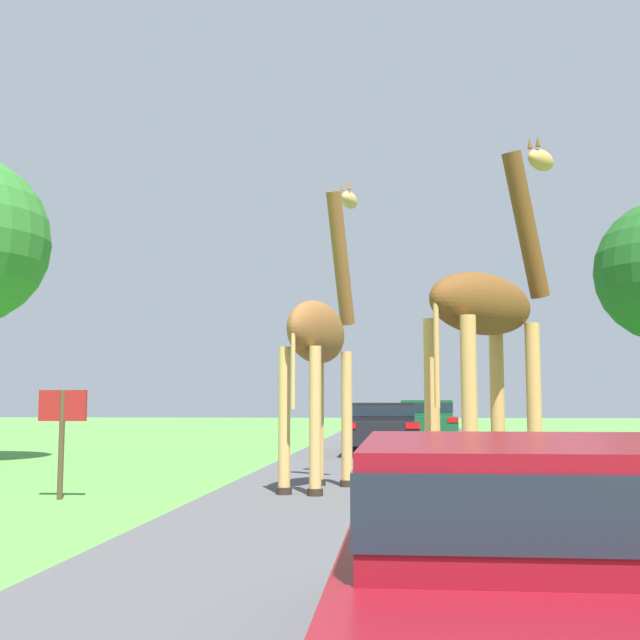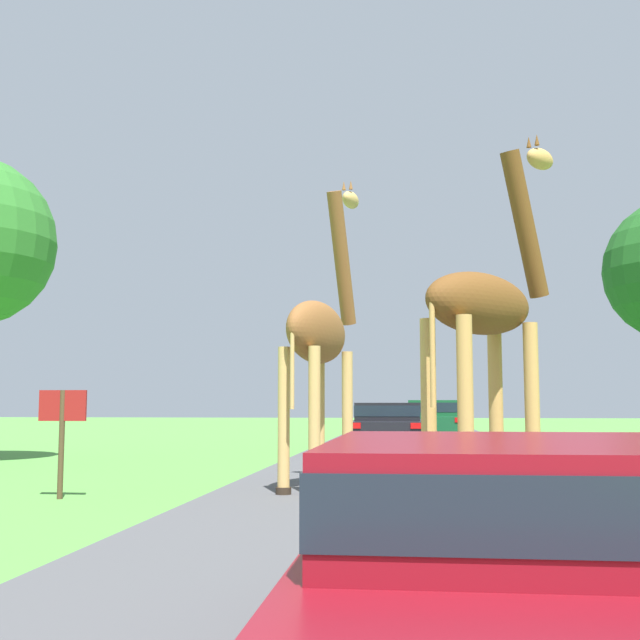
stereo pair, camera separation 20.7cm
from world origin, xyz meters
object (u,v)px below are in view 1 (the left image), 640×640
giraffe_companion (488,320)px  car_lead_maroon (555,562)px  car_queue_right (382,426)px  sign_post (62,423)px  giraffe_near_road (320,338)px  car_queue_left (426,420)px

giraffe_companion → car_lead_maroon: 6.93m
car_queue_right → sign_post: sign_post is taller
car_lead_maroon → car_queue_right: (-1.10, 18.62, 0.11)m
car_lead_maroon → car_queue_right: 18.65m
giraffe_companion → car_queue_right: giraffe_companion is taller
giraffe_near_road → sign_post: (-3.52, -1.66, -1.32)m
giraffe_near_road → car_queue_left: giraffe_near_road is taller
car_queue_right → car_queue_left: car_queue_left is taller
car_queue_left → giraffe_companion: bearing=-89.5°
car_queue_right → car_queue_left: (1.42, 6.59, 0.03)m
car_queue_right → sign_post: (-4.32, -11.27, 0.33)m
car_queue_left → giraffe_near_road: bearing=-97.8°
giraffe_companion → car_lead_maroon: bearing=-52.3°
giraffe_companion → car_queue_right: (-1.59, 11.93, -1.67)m
giraffe_companion → car_queue_right: size_ratio=1.10×
car_lead_maroon → giraffe_near_road: bearing=102.0°
giraffe_near_road → sign_post: giraffe_near_road is taller
car_queue_left → sign_post: 18.77m
sign_post → car_lead_maroon: bearing=-53.5°
giraffe_companion → car_queue_left: size_ratio=1.15×
giraffe_companion → car_lead_maroon: (-0.49, -6.68, -1.78)m
giraffe_companion → car_lead_maroon: giraffe_companion is taller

